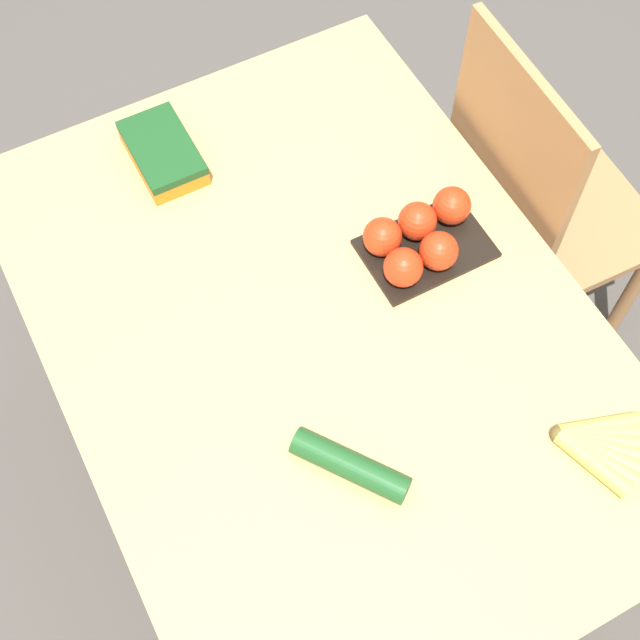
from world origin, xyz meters
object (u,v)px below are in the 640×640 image
Objects in this scene: banana_bunch at (598,445)px; carrot_bag at (163,152)px; tomato_pack at (420,238)px; chair at (533,211)px; cucumber_near at (350,465)px.

carrot_bag is at bearing -156.25° from banana_bunch.
chair is at bearing 102.82° from tomato_pack.
banana_bunch is 0.49m from tomato_pack.
tomato_pack is 1.23× the size of cucumber_near.
chair is 0.47m from tomato_pack.
cucumber_near is at bearing -45.33° from tomato_pack.
banana_bunch is 0.65× the size of tomato_pack.
carrot_bag is at bearing -178.89° from cucumber_near.
carrot_bag is at bearing -141.12° from tomato_pack.
tomato_pack is at bearing 134.67° from cucumber_near.
cucumber_near is (0.75, 0.01, -0.01)m from carrot_bag.
banana_bunch is 0.80× the size of cucumber_near.
cucumber_near is at bearing 1.11° from carrot_bag.
banana_bunch is 0.99m from carrot_bag.
chair reaches higher than banana_bunch.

